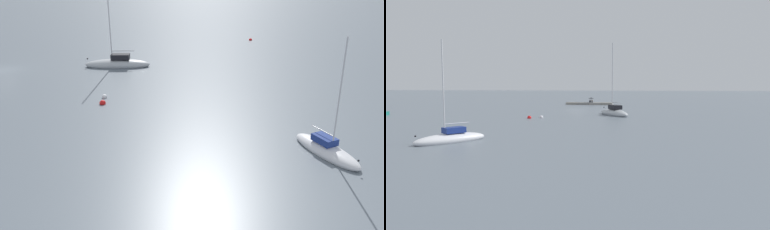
% 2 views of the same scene
% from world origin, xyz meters
% --- Properties ---
extents(ground_plane, '(500.00, 500.00, 0.00)m').
position_xyz_m(ground_plane, '(0.00, 0.00, 0.00)').
color(ground_plane, slate).
extents(sailboat_white_near, '(5.19, 6.40, 9.24)m').
position_xyz_m(sailboat_white_near, '(3.34, 41.45, 0.32)').
color(sailboat_white_near, silver).
rests_on(sailboat_white_near, ground_plane).
extents(sailboat_grey_far, '(6.52, 8.60, 12.48)m').
position_xyz_m(sailboat_grey_far, '(-8.70, 11.48, 0.43)').
color(sailboat_grey_far, '#ADB2B7').
rests_on(sailboat_grey_far, ground_plane).
extents(mooring_buoy_near, '(0.62, 0.62, 0.62)m').
position_xyz_m(mooring_buoy_near, '(3.43, 19.53, 0.11)').
color(mooring_buoy_near, red).
rests_on(mooring_buoy_near, ground_plane).
extents(mooring_buoy_mid, '(0.56, 0.56, 0.56)m').
position_xyz_m(mooring_buoy_mid, '(1.88, 18.41, 0.10)').
color(mooring_buoy_mid, white).
rests_on(mooring_buoy_mid, ground_plane).
extents(mooring_buoy_far, '(0.54, 0.54, 0.54)m').
position_xyz_m(mooring_buoy_far, '(-34.16, 20.00, 0.09)').
color(mooring_buoy_far, red).
rests_on(mooring_buoy_far, ground_plane).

